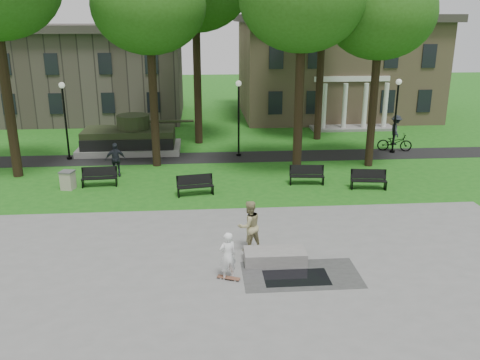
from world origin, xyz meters
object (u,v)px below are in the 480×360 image
at_px(skateboarder, 228,256).
at_px(friend_watching, 249,226).
at_px(cyclist, 395,137).
at_px(concrete_block, 275,256).
at_px(park_bench_0, 100,176).
at_px(trash_bin, 68,180).

height_order(skateboarder, friend_watching, friend_watching).
xyz_separation_m(friend_watching, cyclist, (10.93, 14.06, -0.03)).
bearing_deg(concrete_block, skateboarder, -149.17).
relative_size(park_bench_0, trash_bin, 1.90).
bearing_deg(park_bench_0, trash_bin, -169.11).
xyz_separation_m(friend_watching, trash_bin, (-8.53, 7.84, -0.51)).
bearing_deg(friend_watching, concrete_block, 101.93).
bearing_deg(park_bench_0, concrete_block, -53.36).
xyz_separation_m(concrete_block, friend_watching, (-0.82, 1.08, 0.75)).
distance_m(cyclist, trash_bin, 20.43).
relative_size(skateboarder, park_bench_0, 0.91).
relative_size(friend_watching, park_bench_0, 1.07).
bearing_deg(friend_watching, skateboarder, 40.98).
height_order(skateboarder, park_bench_0, skateboarder).
bearing_deg(cyclist, friend_watching, 154.12).
bearing_deg(skateboarder, friend_watching, -135.25).
bearing_deg(skateboarder, concrete_block, -170.82).
relative_size(concrete_block, friend_watching, 1.13).
xyz_separation_m(park_bench_0, trash_bin, (-1.53, -0.39, -0.04)).
height_order(concrete_block, friend_watching, friend_watching).
bearing_deg(friend_watching, trash_bin, -68.03).
height_order(cyclist, park_bench_0, cyclist).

